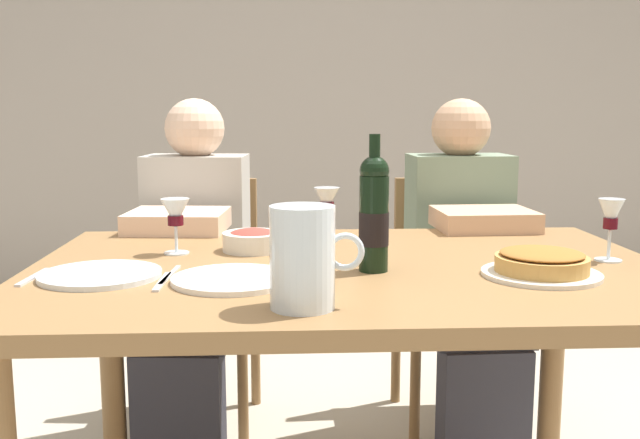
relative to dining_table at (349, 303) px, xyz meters
name	(u,v)px	position (x,y,z in m)	size (l,w,h in m)	color
back_wall	(309,61)	(0.00, 2.55, 0.73)	(8.00, 0.10, 2.80)	#A3998E
dining_table	(349,303)	(0.00, 0.00, 0.00)	(1.50, 1.00, 0.76)	olive
wine_bottle	(374,213)	(0.05, -0.07, 0.22)	(0.07, 0.07, 0.31)	black
water_pitcher	(303,263)	(-0.12, -0.36, 0.18)	(0.17, 0.12, 0.19)	silver
baked_tart	(541,264)	(0.41, -0.14, 0.12)	(0.26, 0.26, 0.06)	silver
salad_bowl	(253,240)	(-0.23, 0.18, 0.12)	(0.16, 0.16, 0.06)	silver
wine_glass_left_diner	(175,215)	(-0.43, 0.15, 0.19)	(0.07, 0.07, 0.14)	silver
wine_glass_right_diner	(327,202)	(-0.03, 0.36, 0.20)	(0.07, 0.07, 0.14)	silver
wine_glass_centre	(611,218)	(0.63, 0.01, 0.20)	(0.06, 0.06, 0.15)	silver
dinner_plate_left_setting	(100,275)	(-0.56, -0.10, 0.10)	(0.26, 0.26, 0.01)	silver
dinner_plate_right_setting	(233,279)	(-0.26, -0.16, 0.10)	(0.26, 0.26, 0.01)	white
fork_left_setting	(33,277)	(-0.70, -0.10, 0.09)	(0.16, 0.01, 0.01)	silver
knife_left_setting	(170,275)	(-0.41, -0.10, 0.09)	(0.18, 0.01, 0.01)	silver
knife_right_setting	(304,280)	(-0.11, -0.16, 0.09)	(0.18, 0.01, 0.01)	silver
spoon_right_setting	(162,282)	(-0.41, -0.16, 0.09)	(0.16, 0.01, 0.01)	silver
chair_left	(205,283)	(-0.44, 0.90, -0.17)	(0.43, 0.43, 0.87)	olive
diner_left	(191,265)	(-0.46, 0.67, -0.05)	(0.36, 0.53, 1.16)	#B7B2A8
chair_right	(447,281)	(0.45, 0.89, -0.17)	(0.41, 0.41, 0.87)	olive
diner_right	(467,263)	(0.45, 0.65, -0.05)	(0.35, 0.51, 1.16)	gray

